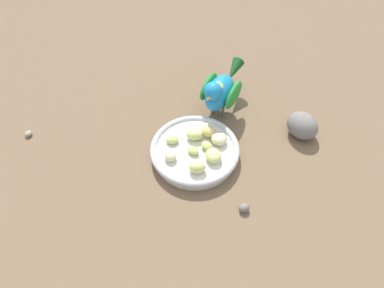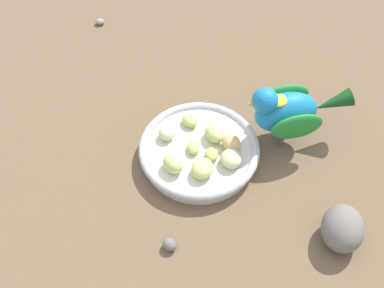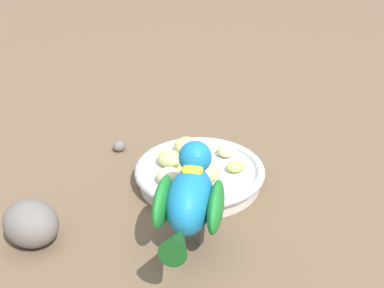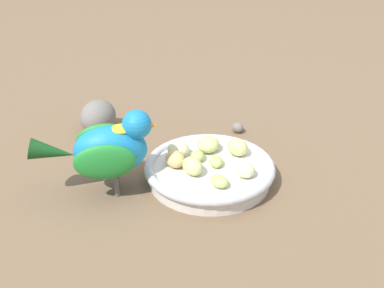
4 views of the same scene
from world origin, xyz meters
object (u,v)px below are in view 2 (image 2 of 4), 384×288
apple_piece_1 (173,164)px  parrot (288,110)px  feeding_bowl (199,151)px  pebble_1 (170,245)px  apple_piece_8 (231,143)px  apple_piece_2 (231,159)px  apple_piece_6 (167,133)px  apple_piece_0 (193,147)px  apple_piece_7 (202,169)px  rock_large (343,229)px  pebble_0 (100,22)px  apple_piece_5 (214,134)px  apple_piece_3 (190,121)px  apple_piece_4 (211,155)px

apple_piece_1 → parrot: 0.20m
feeding_bowl → pebble_1: 0.17m
apple_piece_8 → parrot: size_ratio=0.19×
apple_piece_2 → apple_piece_6: (0.10, -0.05, -0.00)m
apple_piece_0 → apple_piece_7: size_ratio=0.70×
rock_large → pebble_1: rock_large is taller
feeding_bowl → pebble_1: feeding_bowl is taller
apple_piece_6 → parrot: (-0.19, -0.02, 0.04)m
apple_piece_8 → pebble_0: 0.41m
apple_piece_5 → apple_piece_8: (-0.03, 0.02, -0.00)m
feeding_bowl → apple_piece_6: size_ratio=7.26×
apple_piece_0 → apple_piece_2: apple_piece_2 is taller
apple_piece_7 → apple_piece_3: bearing=-76.0°
apple_piece_2 → apple_piece_5: (0.03, -0.05, 0.00)m
apple_piece_4 → rock_large: (-0.19, 0.12, -0.00)m
apple_piece_7 → pebble_0: 0.42m
apple_piece_1 → apple_piece_6: bearing=-76.9°
apple_piece_8 → pebble_0: apple_piece_8 is taller
apple_piece_2 → apple_piece_3: 0.10m
apple_piece_7 → pebble_1: 0.13m
apple_piece_6 → apple_piece_7: size_ratio=0.70×
pebble_1 → apple_piece_2: bearing=-122.2°
apple_piece_3 → apple_piece_2: bearing=131.8°
apple_piece_1 → parrot: parrot is taller
apple_piece_5 → apple_piece_7: (0.02, 0.07, -0.00)m
apple_piece_4 → parrot: 0.14m
rock_large → apple_piece_1: bearing=-21.1°
apple_piece_1 → apple_piece_4: (-0.06, -0.02, -0.01)m
apple_piece_8 → parrot: bearing=-154.7°
apple_piece_2 → apple_piece_3: apple_piece_2 is taller
feeding_bowl → apple_piece_6: apple_piece_6 is taller
apple_piece_0 → rock_large: bearing=148.7°
apple_piece_7 → rock_large: rock_large is taller
apple_piece_1 → apple_piece_3: (-0.02, -0.09, -0.01)m
apple_piece_6 → parrot: size_ratio=0.15×
pebble_1 → apple_piece_5: bearing=-107.7°
apple_piece_0 → pebble_0: size_ratio=1.55×
feeding_bowl → apple_piece_6: 0.06m
apple_piece_2 → pebble_1: (0.09, 0.14, -0.03)m
apple_piece_4 → parrot: bearing=-151.6°
pebble_1 → rock_large: bearing=-173.9°
apple_piece_8 → pebble_0: (0.26, -0.31, -0.03)m
apple_piece_2 → apple_piece_3: bearing=-48.2°
feeding_bowl → rock_large: rock_large is taller
rock_large → apple_piece_3: bearing=-39.5°
feeding_bowl → apple_piece_3: bearing=-70.6°
feeding_bowl → apple_piece_8: 0.05m
rock_large → pebble_0: size_ratio=4.25×
apple_piece_1 → apple_piece_8: size_ratio=1.07×
apple_piece_3 → apple_piece_8: (-0.07, 0.05, 0.00)m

